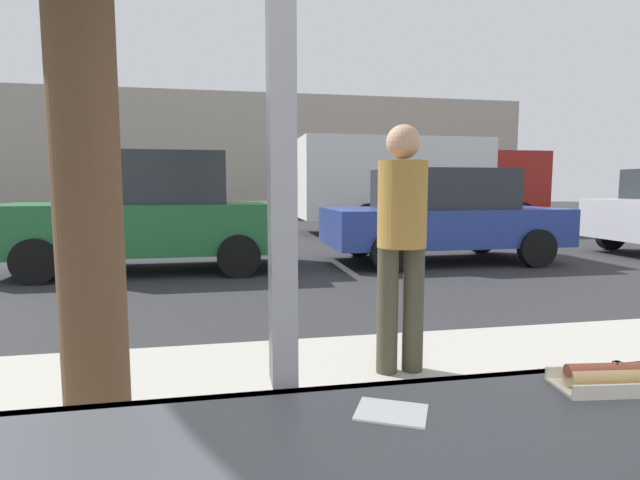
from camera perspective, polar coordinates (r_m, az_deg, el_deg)
ground_plane at (r=8.98m, az=-10.16°, el=-2.53°), size 60.00×60.00×0.00m
sidewalk_strip at (r=2.80m, az=-8.02°, el=-21.42°), size 16.00×2.80×0.12m
building_facade_far at (r=22.81m, az=-10.84°, el=9.55°), size 28.00×1.20×5.43m
hotdog_tray_near at (r=1.15m, az=31.27°, el=-13.32°), size 0.26×0.13×0.05m
napkin_wrapper at (r=0.91m, az=8.22°, el=-19.04°), size 0.15×0.13×0.00m
parked_car_green at (r=8.36m, az=-19.01°, el=3.01°), size 4.47×2.00×1.88m
parked_car_blue at (r=9.12m, az=13.85°, el=2.83°), size 4.14×2.04×1.65m
box_truck at (r=14.81m, az=11.15°, el=6.73°), size 7.11×2.44×2.70m
pedestrian at (r=3.27m, az=9.39°, el=0.81°), size 0.32×0.32×1.63m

